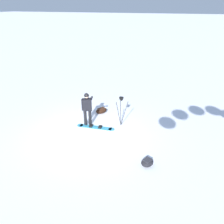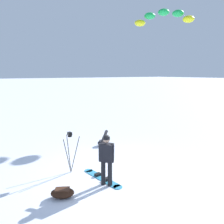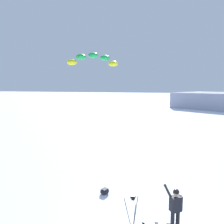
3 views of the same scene
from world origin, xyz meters
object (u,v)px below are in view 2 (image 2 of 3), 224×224
object	(u,v)px
camera_tripod	(70,144)
snowboarder	(107,155)
snowboard	(102,178)
gear_bag_large	(62,193)
traction_kite	(163,17)
gear_bag_small	(103,143)

from	to	relation	value
camera_tripod	snowboarder	bearing A→B (deg)	-68.23
snowboarder	snowboard	world-z (taller)	snowboarder
snowboard	gear_bag_large	size ratio (longest dim) A/B	2.40
snowboard	traction_kite	xyz separation A→B (m)	(8.73, 6.18, 7.28)
snowboarder	gear_bag_large	distance (m)	1.61
snowboarder	camera_tripod	distance (m)	1.55
gear_bag_small	snowboard	bearing A→B (deg)	-120.93
snowboarder	traction_kite	bearing A→B (deg)	36.89
camera_tripod	traction_kite	bearing A→B (deg)	28.90
gear_bag_large	camera_tripod	xyz separation A→B (m)	(0.82, 1.38, 0.87)
snowboarder	gear_bag_small	size ratio (longest dim) A/B	2.72
snowboard	gear_bag_large	distance (m)	1.53
snowboard	camera_tripod	distance (m)	1.55
traction_kite	gear_bag_small	world-z (taller)	traction_kite
gear_bag_large	camera_tripod	size ratio (longest dim) A/B	0.52
snowboarder	camera_tripod	bearing A→B (deg)	111.77
gear_bag_small	gear_bag_large	bearing A→B (deg)	-134.58
traction_kite	camera_tripod	size ratio (longest dim) A/B	2.77
camera_tripod	gear_bag_small	distance (m)	3.13
snowboarder	traction_kite	xyz separation A→B (m)	(8.82, 6.62, 6.35)
gear_bag_small	camera_tripod	bearing A→B (deg)	-142.00
camera_tripod	gear_bag_small	world-z (taller)	camera_tripod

